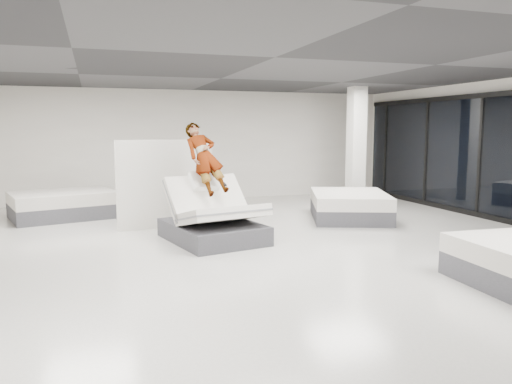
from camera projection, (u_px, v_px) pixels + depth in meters
room at (275, 159)px, 8.02m from camera, size 14.00×14.04×3.20m
hero_bed at (213, 221)px, 9.29m from camera, size 1.87×2.24×1.29m
person at (205, 174)px, 9.46m from camera, size 0.89×1.60×1.20m
remote at (224, 184)px, 9.30m from camera, size 0.08×0.15×0.08m
divider_panel at (166, 184)px, 10.51m from camera, size 2.04×0.30×1.86m
flat_bed_right_far at (349, 206)px, 11.64m from camera, size 2.35×2.68×0.61m
flat_bed_left_far at (63, 204)px, 11.77m from camera, size 2.62×2.22×0.62m
column at (356, 147)px, 13.49m from camera, size 0.40×0.40×3.20m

